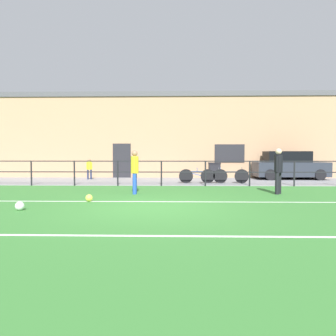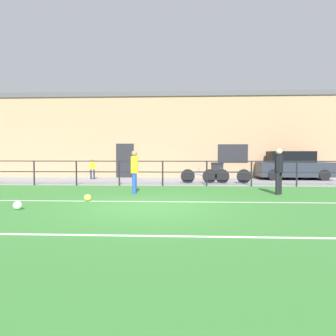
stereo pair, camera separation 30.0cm
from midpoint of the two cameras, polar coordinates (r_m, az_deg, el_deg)
ground at (r=8.74m, az=-2.64°, el=-7.15°), size 60.00×44.00×0.04m
field_line_touchline at (r=9.80m, az=-2.02°, el=-5.97°), size 36.00×0.11×0.00m
field_line_hash at (r=5.81m, az=-5.60°, el=-11.84°), size 36.00×0.11×0.00m
pavement_strip at (r=17.16m, az=0.12°, el=-2.34°), size 48.00×5.00×0.02m
perimeter_fence at (r=14.62m, az=-0.36°, el=-0.27°), size 36.07×0.07×1.15m
clubhouse_facade at (r=20.83m, az=0.62°, el=5.73°), size 28.00×2.56×5.26m
player_goalkeeper at (r=12.19m, az=19.74°, el=-0.05°), size 0.30×0.39×1.65m
player_striker at (r=11.72m, az=-5.25°, el=-0.21°), size 0.28×0.43×1.58m
soccer_ball_match at (r=10.12m, az=-13.27°, el=-5.16°), size 0.22×0.22×0.22m
soccer_ball_spare at (r=9.16m, az=-24.28°, el=-6.07°), size 0.23×0.23×0.23m
spectator_child at (r=18.80m, az=-12.82°, el=0.08°), size 0.32×0.21×1.17m
parked_car_red at (r=19.59m, az=21.69°, el=0.32°), size 3.99×1.84×1.59m
bicycle_parked_0 at (r=15.97m, az=10.88°, el=-1.40°), size 2.35×0.04×0.78m
bicycle_parked_1 at (r=15.85m, az=7.10°, el=-1.41°), size 2.38×0.04×0.78m
trash_bin_0 at (r=18.43m, az=9.17°, el=-0.51°), size 0.67×0.57×0.96m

